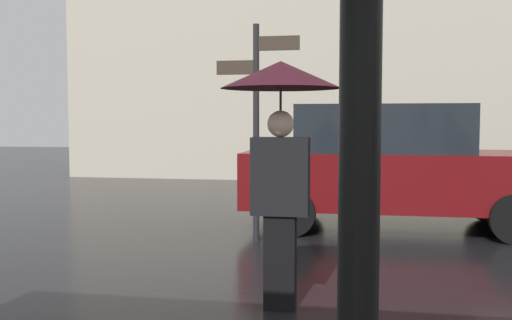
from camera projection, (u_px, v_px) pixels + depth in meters
pedestrian_with_umbrella at (281, 116)px, 4.83m from camera, size 0.99×0.99×2.07m
parked_car_right at (392, 165)px, 8.61m from camera, size 4.41×1.95×1.81m
street_signpost at (257, 110)px, 7.59m from camera, size 1.08×0.08×2.81m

